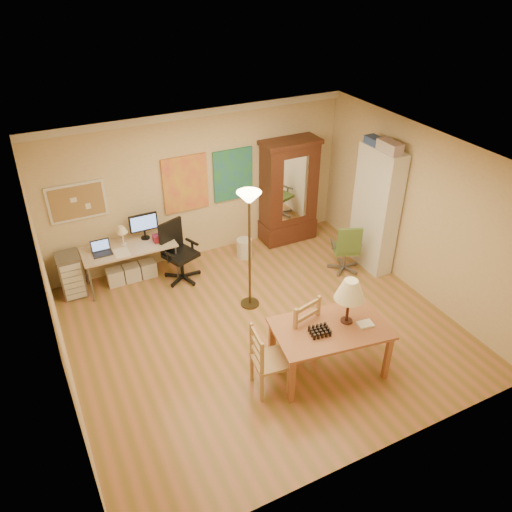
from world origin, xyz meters
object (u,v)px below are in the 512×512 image
office_chair_black (180,264)px  computer_desk (132,259)px  dining_table (338,317)px  office_chair_green (345,258)px  bookshelf (376,210)px  armoire (289,198)px

office_chair_black → computer_desk: bearing=157.6°
dining_table → computer_desk: bearing=120.1°
office_chair_black → dining_table: bearing=-68.8°
dining_table → office_chair_black: dining_table is taller
computer_desk → office_chair_green: bearing=-21.7°
computer_desk → bookshelf: bearing=-19.4°
office_chair_green → armoire: bearing=103.4°
computer_desk → armoire: size_ratio=0.76×
bookshelf → computer_desk: bearing=160.6°
dining_table → office_chair_green: (1.53, 1.92, -0.64)m
office_chair_green → dining_table: bearing=-128.5°
dining_table → office_chair_black: 3.25m
armoire → dining_table: bearing=-109.3°
dining_table → armoire: 3.57m
office_chair_green → armoire: 1.62m
bookshelf → office_chair_green: bearing=177.5°
office_chair_green → bookshelf: bookshelf is taller
bookshelf → dining_table: bearing=-137.2°
computer_desk → dining_table: bearing=-59.9°
office_chair_black → office_chair_green: bearing=-21.5°
dining_table → bookshelf: 2.80m
dining_table → bookshelf: bookshelf is taller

